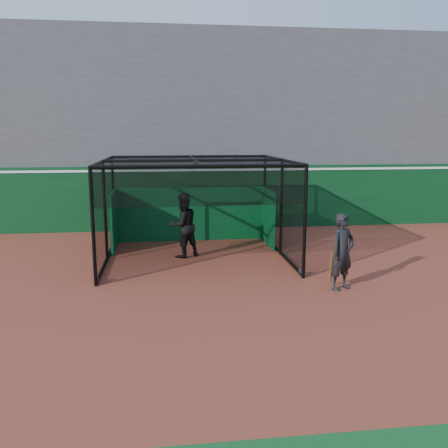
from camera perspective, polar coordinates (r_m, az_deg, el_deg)
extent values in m
plane|color=brown|center=(10.90, -2.21, -9.31)|extent=(120.00, 120.00, 0.00)
cube|color=#0A3917|center=(18.88, -4.51, 3.19)|extent=(50.00, 0.45, 2.50)
cube|color=white|center=(18.77, -4.56, 6.52)|extent=(50.00, 0.50, 0.08)
cube|color=#4C4C4F|center=(22.59, -5.10, 11.11)|extent=(50.00, 7.85, 7.75)
cube|color=#4C4C4F|center=(26.41, -5.58, 20.82)|extent=(50.00, 0.30, 1.20)
cube|color=#085022|center=(16.79, -3.99, 1.20)|extent=(5.22, 0.10, 1.90)
cylinder|color=black|center=(12.54, -15.04, -6.45)|extent=(0.08, 0.22, 0.22)
cylinder|color=black|center=(12.92, 9.26, -5.69)|extent=(0.08, 0.22, 0.22)
cylinder|color=black|center=(16.94, -13.01, -1.86)|extent=(0.08, 0.22, 0.22)
cylinder|color=black|center=(17.23, 4.97, -1.41)|extent=(0.08, 0.22, 0.22)
imported|color=black|center=(14.55, -4.94, -0.15)|extent=(1.21, 1.12, 1.98)
imported|color=black|center=(11.83, 14.07, -3.26)|extent=(0.81, 0.71, 1.88)
cylinder|color=#593819|center=(11.89, 12.76, -5.08)|extent=(0.14, 0.32, 0.82)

